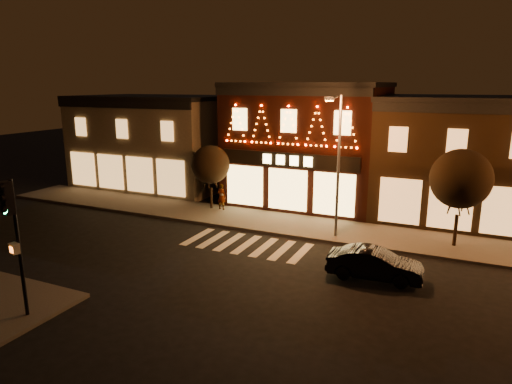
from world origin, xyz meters
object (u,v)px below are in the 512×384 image
Objects in this scene: streetlamp_mid at (337,156)px; dark_sedan at (375,264)px; traffic_signal_near at (12,222)px; pedestrian at (222,197)px.

streetlamp_mid is 1.87× the size of dark_sedan.
streetlamp_mid reaches higher than dark_sedan.
streetlamp_mid is at bearing 70.99° from traffic_signal_near.
dark_sedan is 12.92m from pedestrian.
streetlamp_mid reaches higher than pedestrian.
pedestrian is (-11.12, 6.57, 0.35)m from dark_sedan.
traffic_signal_near is 15.17m from streetlamp_mid.
traffic_signal_near is at bearing 101.31° from pedestrian.
traffic_signal_near is at bearing -128.10° from streetlamp_mid.
dark_sedan is at bearing 51.29° from traffic_signal_near.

